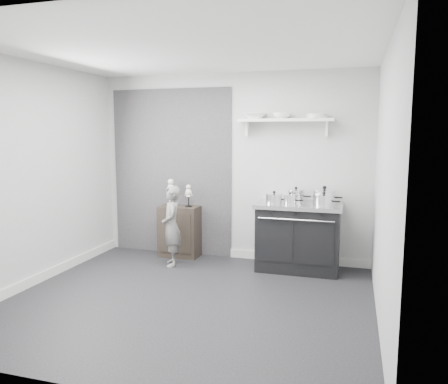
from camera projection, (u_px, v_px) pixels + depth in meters
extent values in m
plane|color=black|center=(188.00, 300.00, 4.86)|extent=(4.00, 4.00, 0.00)
cube|color=#ADADAA|center=(232.00, 167.00, 6.38)|extent=(4.00, 0.02, 2.70)
cube|color=#ADADAA|center=(89.00, 207.00, 2.97)|extent=(4.00, 0.02, 2.70)
cube|color=#ADADAA|center=(31.00, 175.00, 5.24)|extent=(0.02, 3.60, 2.70)
cube|color=#ADADAA|center=(384.00, 186.00, 4.11)|extent=(0.02, 3.60, 2.70)
cube|color=silver|center=(185.00, 49.00, 4.49)|extent=(4.00, 3.60, 0.02)
cube|color=black|center=(171.00, 172.00, 6.66)|extent=(1.90, 0.02, 2.50)
cube|color=silver|center=(298.00, 258.00, 6.26)|extent=(2.00, 0.03, 0.12)
cube|color=silver|center=(39.00, 278.00, 5.41)|extent=(0.03, 3.60, 0.12)
cube|color=white|center=(286.00, 120.00, 5.94)|extent=(1.30, 0.26, 0.04)
cube|color=white|center=(247.00, 129.00, 6.18)|extent=(0.03, 0.12, 0.20)
cube|color=white|center=(327.00, 129.00, 5.87)|extent=(0.03, 0.12, 0.20)
cube|color=black|center=(298.00, 238.00, 5.91)|extent=(1.07, 0.64, 0.86)
cube|color=silver|center=(299.00, 205.00, 5.85)|extent=(1.14, 0.69, 0.05)
cube|color=black|center=(275.00, 241.00, 5.67)|extent=(0.45, 0.02, 0.56)
cube|color=black|center=(316.00, 244.00, 5.53)|extent=(0.45, 0.02, 0.56)
cylinder|color=silver|center=(296.00, 220.00, 5.53)|extent=(0.97, 0.02, 0.02)
cylinder|color=black|center=(271.00, 212.00, 5.63)|extent=(0.04, 0.03, 0.04)
cylinder|color=black|center=(296.00, 213.00, 5.53)|extent=(0.04, 0.03, 0.04)
cylinder|color=black|center=(322.00, 214.00, 5.44)|extent=(0.04, 0.03, 0.04)
cube|color=black|center=(180.00, 231.00, 6.55)|extent=(0.59, 0.34, 0.76)
imported|color=slate|center=(172.00, 226.00, 6.07)|extent=(0.42, 0.49, 1.12)
cylinder|color=white|center=(274.00, 199.00, 5.81)|extent=(0.22, 0.22, 0.12)
cylinder|color=white|center=(274.00, 194.00, 5.80)|extent=(0.23, 0.23, 0.02)
sphere|color=black|center=(274.00, 192.00, 5.79)|extent=(0.04, 0.04, 0.04)
cylinder|color=black|center=(285.00, 200.00, 5.76)|extent=(0.10, 0.02, 0.02)
cylinder|color=white|center=(296.00, 196.00, 5.98)|extent=(0.23, 0.23, 0.15)
cylinder|color=white|center=(296.00, 190.00, 5.97)|extent=(0.24, 0.24, 0.02)
sphere|color=black|center=(296.00, 188.00, 5.97)|extent=(0.04, 0.04, 0.04)
cylinder|color=black|center=(307.00, 196.00, 5.94)|extent=(0.10, 0.02, 0.02)
cylinder|color=white|center=(324.00, 197.00, 5.83)|extent=(0.30, 0.30, 0.17)
cylinder|color=white|center=(324.00, 190.00, 5.82)|extent=(0.30, 0.30, 0.02)
sphere|color=black|center=(325.00, 188.00, 5.81)|extent=(0.05, 0.05, 0.05)
cylinder|color=black|center=(339.00, 198.00, 5.78)|extent=(0.10, 0.02, 0.02)
cylinder|color=white|center=(324.00, 201.00, 5.60)|extent=(0.23, 0.23, 0.13)
cylinder|color=white|center=(324.00, 195.00, 5.59)|extent=(0.24, 0.24, 0.02)
sphere|color=black|center=(324.00, 193.00, 5.58)|extent=(0.04, 0.04, 0.04)
cylinder|color=black|center=(336.00, 201.00, 5.55)|extent=(0.10, 0.02, 0.02)
cylinder|color=white|center=(290.00, 200.00, 5.73)|extent=(0.16, 0.16, 0.11)
cylinder|color=white|center=(290.00, 195.00, 5.72)|extent=(0.17, 0.17, 0.02)
sphere|color=black|center=(290.00, 194.00, 5.72)|extent=(0.03, 0.03, 0.03)
cylinder|color=black|center=(299.00, 200.00, 5.70)|extent=(0.10, 0.02, 0.02)
imported|color=white|center=(255.00, 116.00, 6.06)|extent=(0.32, 0.32, 0.08)
imported|color=white|center=(282.00, 116.00, 5.95)|extent=(0.25, 0.25, 0.08)
cylinder|color=silver|center=(317.00, 116.00, 5.82)|extent=(0.28, 0.28, 0.06)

